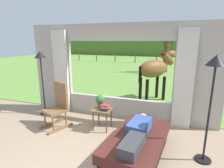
# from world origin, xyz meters

# --- Properties ---
(ground_plane) EXTENTS (12.00, 12.00, 0.00)m
(ground_plane) POSITION_xyz_m (0.00, 0.00, 0.00)
(ground_plane) COLOR gray
(back_wall_with_window) EXTENTS (5.20, 0.12, 2.55)m
(back_wall_with_window) POSITION_xyz_m (0.00, 2.26, 1.25)
(back_wall_with_window) COLOR #ADA599
(back_wall_with_window) RESTS_ON ground_plane
(curtain_panel_left) EXTENTS (0.44, 0.10, 2.40)m
(curtain_panel_left) POSITION_xyz_m (-1.69, 2.12, 1.20)
(curtain_panel_left) COLOR beige
(curtain_panel_left) RESTS_ON ground_plane
(curtain_panel_right) EXTENTS (0.44, 0.10, 2.40)m
(curtain_panel_right) POSITION_xyz_m (1.69, 2.12, 1.20)
(curtain_panel_right) COLOR beige
(curtain_panel_right) RESTS_ON ground_plane
(outdoor_pasture_lawn) EXTENTS (36.00, 21.68, 0.02)m
(outdoor_pasture_lawn) POSITION_xyz_m (0.00, 13.16, 0.01)
(outdoor_pasture_lawn) COLOR olive
(outdoor_pasture_lawn) RESTS_ON ground_plane
(distant_hill_ridge) EXTENTS (36.00, 2.00, 2.40)m
(distant_hill_ridge) POSITION_xyz_m (0.00, 23.00, 1.20)
(distant_hill_ridge) COLOR #4B6D2B
(distant_hill_ridge) RESTS_ON ground_plane
(recliner_sofa) EXTENTS (1.11, 1.80, 0.42)m
(recliner_sofa) POSITION_xyz_m (0.89, 0.63, 0.22)
(recliner_sofa) COLOR black
(recliner_sofa) RESTS_ON ground_plane
(reclining_person) EXTENTS (0.41, 1.44, 0.22)m
(reclining_person) POSITION_xyz_m (0.89, 0.58, 0.52)
(reclining_person) COLOR #334C8C
(reclining_person) RESTS_ON recliner_sofa
(rocking_chair) EXTENTS (0.68, 0.80, 1.12)m
(rocking_chair) POSITION_xyz_m (-1.21, 1.21, 0.55)
(rocking_chair) COLOR brown
(rocking_chair) RESTS_ON ground_plane
(side_table) EXTENTS (0.44, 0.44, 0.52)m
(side_table) POSITION_xyz_m (-0.11, 1.41, 0.43)
(side_table) COLOR brown
(side_table) RESTS_ON ground_plane
(potted_plant) EXTENTS (0.22, 0.22, 0.32)m
(potted_plant) POSITION_xyz_m (-0.19, 1.47, 0.70)
(potted_plant) COLOR #4C5156
(potted_plant) RESTS_ON side_table
(book_stack) EXTENTS (0.21, 0.18, 0.13)m
(book_stack) POSITION_xyz_m (-0.02, 1.35, 0.59)
(book_stack) COLOR black
(book_stack) RESTS_ON side_table
(floor_lamp_left) EXTENTS (0.32, 0.32, 1.83)m
(floor_lamp_left) POSITION_xyz_m (-2.06, 1.74, 1.47)
(floor_lamp_left) COLOR black
(floor_lamp_left) RESTS_ON ground_plane
(floor_lamp_right) EXTENTS (0.32, 0.32, 1.90)m
(floor_lamp_right) POSITION_xyz_m (2.05, 0.87, 1.54)
(floor_lamp_right) COLOR black
(floor_lamp_right) RESTS_ON ground_plane
(horse) EXTENTS (1.38, 1.65, 1.73)m
(horse) POSITION_xyz_m (0.84, 3.95, 1.16)
(horse) COLOR brown
(horse) RESTS_ON outdoor_pasture_lawn
(pasture_tree) EXTENTS (1.30, 1.25, 3.04)m
(pasture_tree) POSITION_xyz_m (0.94, 10.11, 1.42)
(pasture_tree) COLOR #4C3823
(pasture_tree) RESTS_ON outdoor_pasture_lawn
(pasture_fence_line) EXTENTS (16.10, 0.10, 1.10)m
(pasture_fence_line) POSITION_xyz_m (0.00, 14.65, 0.74)
(pasture_fence_line) COLOR brown
(pasture_fence_line) RESTS_ON outdoor_pasture_lawn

